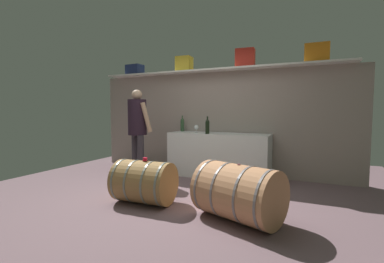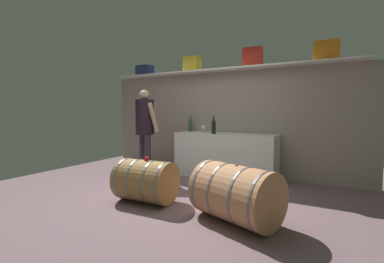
{
  "view_description": "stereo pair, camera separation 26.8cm",
  "coord_description": "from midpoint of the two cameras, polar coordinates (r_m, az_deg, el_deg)",
  "views": [
    {
      "loc": [
        1.84,
        -3.2,
        1.27
      ],
      "look_at": [
        0.4,
        -0.03,
        1.01
      ],
      "focal_mm": 25.12,
      "sensor_mm": 36.0,
      "label": 1
    },
    {
      "loc": [
        2.08,
        -3.08,
        1.27
      ],
      "look_at": [
        0.4,
        -0.03,
        1.01
      ],
      "focal_mm": 25.12,
      "sensor_mm": 36.0,
      "label": 2
    }
  ],
  "objects": [
    {
      "name": "toolcase_yellow",
      "position": [
        5.75,
        -3.04,
        14.09
      ],
      "size": [
        0.33,
        0.29,
        0.3
      ],
      "primitive_type": "cube",
      "rotation": [
        0.0,
        0.0,
        0.07
      ],
      "color": "yellow",
      "rests_on": "high_shelf_board"
    },
    {
      "name": "ground_plane",
      "position": [
        4.34,
        -3.75,
        -12.83
      ],
      "size": [
        6.62,
        7.27,
        0.02
      ],
      "primitive_type": "cube",
      "color": "#70565D"
    },
    {
      "name": "high_shelf_board",
      "position": [
        5.46,
        3.15,
        12.84
      ],
      "size": [
        4.99,
        0.4,
        0.03
      ],
      "primitive_type": "cube",
      "color": "white",
      "rests_on": "back_wall_panel"
    },
    {
      "name": "back_wall_panel",
      "position": [
        5.54,
        3.67,
        1.86
      ],
      "size": [
        5.42,
        0.1,
        2.06
      ],
      "primitive_type": "cube",
      "color": "gray",
      "rests_on": "ground"
    },
    {
      "name": "wine_barrel_near",
      "position": [
        3.85,
        -12.15,
        -10.41
      ],
      "size": [
        0.81,
        0.62,
        0.6
      ],
      "rotation": [
        0.0,
        0.0,
        0.04
      ],
      "color": "olive",
      "rests_on": "ground"
    },
    {
      "name": "toolcase_red",
      "position": [
        5.29,
        9.77,
        15.09
      ],
      "size": [
        0.36,
        0.26,
        0.34
      ],
      "primitive_type": "cube",
      "rotation": [
        0.0,
        0.0,
        0.07
      ],
      "color": "red",
      "rests_on": "high_shelf_board"
    },
    {
      "name": "toolcase_navy",
      "position": [
        6.41,
        -13.26,
        12.61
      ],
      "size": [
        0.37,
        0.28,
        0.22
      ],
      "primitive_type": "cube",
      "rotation": [
        0.0,
        0.0,
        -0.06
      ],
      "color": "navy",
      "rests_on": "high_shelf_board"
    },
    {
      "name": "wine_bottle_dark",
      "position": [
        4.99,
        1.76,
        1.12
      ],
      "size": [
        0.08,
        0.08,
        0.33
      ],
      "color": "black",
      "rests_on": "work_cabinet"
    },
    {
      "name": "toolcase_orange",
      "position": [
        5.12,
        23.61,
        15.0
      ],
      "size": [
        0.39,
        0.26,
        0.31
      ],
      "primitive_type": "cube",
      "rotation": [
        0.0,
        0.0,
        -0.01
      ],
      "color": "orange",
      "rests_on": "high_shelf_board"
    },
    {
      "name": "winemaker_pouring",
      "position": [
        5.28,
        -12.91,
        1.63
      ],
      "size": [
        0.53,
        0.48,
        1.68
      ],
      "rotation": [
        0.0,
        0.0,
        -0.57
      ],
      "color": "#342F37",
      "rests_on": "ground"
    },
    {
      "name": "wine_bottle_green",
      "position": [
        5.65,
        -3.42,
        1.49
      ],
      "size": [
        0.08,
        0.08,
        0.33
      ],
      "color": "#335334",
      "rests_on": "work_cabinet"
    },
    {
      "name": "wine_glass",
      "position": [
        5.24,
        -0.53,
        0.87
      ],
      "size": [
        0.09,
        0.09,
        0.15
      ],
      "color": "white",
      "rests_on": "work_cabinet"
    },
    {
      "name": "wine_barrel_far",
      "position": [
        3.21,
        7.44,
        -12.72
      ],
      "size": [
        1.11,
        0.93,
        0.66
      ],
      "rotation": [
        0.0,
        0.0,
        -0.34
      ],
      "color": "tan",
      "rests_on": "ground"
    },
    {
      "name": "tasting_cup",
      "position": [
        3.77,
        -11.97,
        -5.79
      ],
      "size": [
        0.06,
        0.06,
        0.04
      ],
      "primitive_type": "cylinder",
      "color": "red",
      "rests_on": "wine_barrel_near"
    },
    {
      "name": "work_cabinet",
      "position": [
        5.21,
        4.16,
        -5.02
      ],
      "size": [
        1.93,
        0.59,
        0.85
      ],
      "primitive_type": "cube",
      "color": "white",
      "rests_on": "ground"
    }
  ]
}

